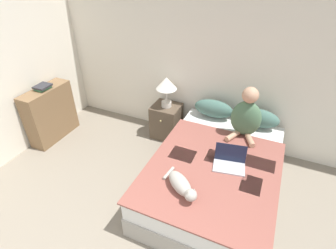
{
  "coord_description": "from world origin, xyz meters",
  "views": [
    {
      "loc": [
        0.68,
        -0.0,
        2.53
      ],
      "look_at": [
        -0.34,
        2.29,
        0.86
      ],
      "focal_mm": 28.0,
      "sensor_mm": 36.0,
      "label": 1
    }
  ],
  "objects_px": {
    "bed": "(215,175)",
    "nightstand": "(166,121)",
    "table_lamp": "(166,85)",
    "person_sitting": "(246,116)",
    "laptop_open": "(230,162)",
    "pillow_near": "(214,109)",
    "book_stack_top": "(43,87)",
    "pillow_far": "(258,118)",
    "cat_tabby": "(182,185)",
    "bookshelf": "(51,114)"
  },
  "relations": [
    {
      "from": "nightstand",
      "to": "laptop_open",
      "type": "bearing_deg",
      "value": -36.85
    },
    {
      "from": "nightstand",
      "to": "bookshelf",
      "type": "distance_m",
      "value": 1.8
    },
    {
      "from": "pillow_near",
      "to": "nightstand",
      "type": "xyz_separation_m",
      "value": [
        -0.72,
        -0.06,
        -0.36
      ]
    },
    {
      "from": "pillow_near",
      "to": "cat_tabby",
      "type": "height_order",
      "value": "pillow_near"
    },
    {
      "from": "nightstand",
      "to": "table_lamp",
      "type": "height_order",
      "value": "table_lamp"
    },
    {
      "from": "person_sitting",
      "to": "pillow_far",
      "type": "bearing_deg",
      "value": 64.56
    },
    {
      "from": "laptop_open",
      "to": "nightstand",
      "type": "distance_m",
      "value": 1.5
    },
    {
      "from": "bed",
      "to": "pillow_far",
      "type": "distance_m",
      "value": 1.02
    },
    {
      "from": "person_sitting",
      "to": "table_lamp",
      "type": "distance_m",
      "value": 1.23
    },
    {
      "from": "pillow_far",
      "to": "cat_tabby",
      "type": "height_order",
      "value": "pillow_far"
    },
    {
      "from": "laptop_open",
      "to": "person_sitting",
      "type": "bearing_deg",
      "value": 77.37
    },
    {
      "from": "cat_tabby",
      "to": "person_sitting",
      "type": "bearing_deg",
      "value": 110.6
    },
    {
      "from": "pillow_far",
      "to": "person_sitting",
      "type": "xyz_separation_m",
      "value": [
        -0.13,
        -0.28,
        0.16
      ]
    },
    {
      "from": "bookshelf",
      "to": "pillow_near",
      "type": "bearing_deg",
      "value": 19.26
    },
    {
      "from": "person_sitting",
      "to": "laptop_open",
      "type": "relative_size",
      "value": 1.75
    },
    {
      "from": "person_sitting",
      "to": "book_stack_top",
      "type": "height_order",
      "value": "person_sitting"
    },
    {
      "from": "bed",
      "to": "person_sitting",
      "type": "height_order",
      "value": "person_sitting"
    },
    {
      "from": "bookshelf",
      "to": "person_sitting",
      "type": "bearing_deg",
      "value": 10.85
    },
    {
      "from": "nightstand",
      "to": "book_stack_top",
      "type": "xyz_separation_m",
      "value": [
        -1.62,
        -0.76,
        0.61
      ]
    },
    {
      "from": "pillow_far",
      "to": "book_stack_top",
      "type": "relative_size",
      "value": 2.49
    },
    {
      "from": "bookshelf",
      "to": "pillow_far",
      "type": "bearing_deg",
      "value": 15.44
    },
    {
      "from": "bed",
      "to": "nightstand",
      "type": "xyz_separation_m",
      "value": [
        -1.03,
        0.83,
        0.02
      ]
    },
    {
      "from": "bed",
      "to": "nightstand",
      "type": "distance_m",
      "value": 1.32
    },
    {
      "from": "person_sitting",
      "to": "nightstand",
      "type": "relative_size",
      "value": 1.25
    },
    {
      "from": "bed",
      "to": "pillow_near",
      "type": "xyz_separation_m",
      "value": [
        -0.31,
        0.89,
        0.38
      ]
    },
    {
      "from": "laptop_open",
      "to": "cat_tabby",
      "type": "bearing_deg",
      "value": -132.09
    },
    {
      "from": "laptop_open",
      "to": "table_lamp",
      "type": "distance_m",
      "value": 1.51
    },
    {
      "from": "bed",
      "to": "pillow_near",
      "type": "height_order",
      "value": "pillow_near"
    },
    {
      "from": "table_lamp",
      "to": "bookshelf",
      "type": "relative_size",
      "value": 0.56
    },
    {
      "from": "cat_tabby",
      "to": "bookshelf",
      "type": "height_order",
      "value": "bookshelf"
    },
    {
      "from": "person_sitting",
      "to": "bookshelf",
      "type": "bearing_deg",
      "value": -169.15
    },
    {
      "from": "person_sitting",
      "to": "nightstand",
      "type": "bearing_deg",
      "value": 169.88
    },
    {
      "from": "pillow_far",
      "to": "person_sitting",
      "type": "relative_size",
      "value": 0.83
    },
    {
      "from": "cat_tabby",
      "to": "nightstand",
      "type": "relative_size",
      "value": 0.81
    },
    {
      "from": "pillow_near",
      "to": "nightstand",
      "type": "relative_size",
      "value": 1.04
    },
    {
      "from": "nightstand",
      "to": "person_sitting",
      "type": "bearing_deg",
      "value": -10.12
    },
    {
      "from": "pillow_near",
      "to": "book_stack_top",
      "type": "xyz_separation_m",
      "value": [
        -2.34,
        -0.82,
        0.24
      ]
    },
    {
      "from": "person_sitting",
      "to": "book_stack_top",
      "type": "bearing_deg",
      "value": -169.04
    },
    {
      "from": "nightstand",
      "to": "table_lamp",
      "type": "relative_size",
      "value": 1.14
    },
    {
      "from": "bed",
      "to": "table_lamp",
      "type": "bearing_deg",
      "value": 141.08
    },
    {
      "from": "person_sitting",
      "to": "bookshelf",
      "type": "xyz_separation_m",
      "value": [
        -2.83,
        -0.54,
        -0.37
      ]
    },
    {
      "from": "laptop_open",
      "to": "table_lamp",
      "type": "height_order",
      "value": "table_lamp"
    },
    {
      "from": "cat_tabby",
      "to": "laptop_open",
      "type": "bearing_deg",
      "value": 95.87
    },
    {
      "from": "person_sitting",
      "to": "cat_tabby",
      "type": "xyz_separation_m",
      "value": [
        -0.38,
        -1.24,
        -0.2
      ]
    },
    {
      "from": "pillow_near",
      "to": "table_lamp",
      "type": "xyz_separation_m",
      "value": [
        -0.71,
        -0.06,
        0.25
      ]
    },
    {
      "from": "laptop_open",
      "to": "nightstand",
      "type": "height_order",
      "value": "laptop_open"
    },
    {
      "from": "bookshelf",
      "to": "table_lamp",
      "type": "bearing_deg",
      "value": 24.88
    },
    {
      "from": "bed",
      "to": "bookshelf",
      "type": "height_order",
      "value": "bookshelf"
    },
    {
      "from": "person_sitting",
      "to": "laptop_open",
      "type": "distance_m",
      "value": 0.71
    },
    {
      "from": "pillow_near",
      "to": "pillow_far",
      "type": "height_order",
      "value": "same"
    }
  ]
}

